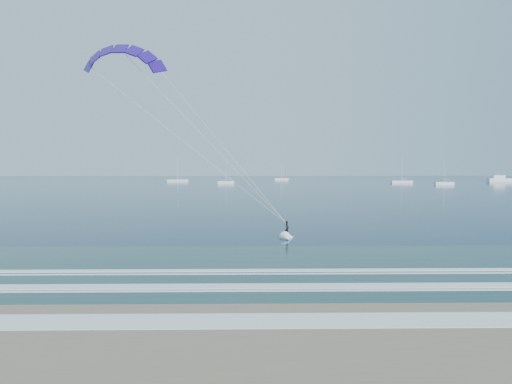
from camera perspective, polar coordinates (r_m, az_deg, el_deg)
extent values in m
plane|color=#072840|center=(21.62, -17.73, -15.01)|extent=(900.00, 900.00, 0.00)
cube|color=#1E423F|center=(29.09, -13.10, -10.28)|extent=(600.00, 22.00, 0.03)
cube|color=white|center=(22.99, -16.62, -13.82)|extent=(600.00, 0.90, 0.07)
cube|color=white|center=(26.72, -14.26, -11.43)|extent=(600.00, 1.10, 0.07)
cube|color=white|center=(30.52, -12.50, -9.61)|extent=(600.00, 0.70, 0.07)
cube|color=white|center=(21.14, -18.14, -15.13)|extent=(600.00, 2.00, 0.02)
cube|color=#C2E71B|center=(44.62, 3.90, -5.61)|extent=(1.23, 0.40, 0.07)
imported|color=black|center=(44.51, 3.90, -4.60)|extent=(0.52, 0.64, 1.51)
cone|color=white|center=(43.32, 3.84, -5.80)|extent=(1.31, 1.74, 1.10)
cube|color=white|center=(273.07, 28.21, 1.31)|extent=(12.91, 3.44, 1.89)
cube|color=white|center=(272.56, 28.04, 1.70)|extent=(6.03, 2.76, 1.72)
cylinder|color=silver|center=(272.54, 28.05, 2.09)|extent=(0.16, 0.16, 2.00)
cube|color=white|center=(247.58, -9.78, 1.41)|extent=(10.88, 2.40, 1.20)
cylinder|color=silver|center=(247.51, -9.80, 3.07)|extent=(0.18, 0.18, 13.16)
cylinder|color=silver|center=(247.37, -9.51, 1.73)|extent=(2.60, 0.12, 0.12)
cube|color=white|center=(211.74, -3.79, 1.21)|extent=(7.23, 2.40, 1.20)
cylinder|color=silver|center=(211.66, -3.80, 2.59)|extent=(0.18, 0.18, 9.03)
cylinder|color=silver|center=(211.65, -3.47, 1.59)|extent=(2.60, 0.12, 0.12)
cube|color=white|center=(280.54, 3.19, 1.61)|extent=(8.29, 2.40, 1.20)
cylinder|color=silver|center=(280.47, 3.19, 2.76)|extent=(0.18, 0.18, 10.13)
cylinder|color=silver|center=(280.60, 3.44, 1.89)|extent=(2.60, 0.12, 0.12)
cube|color=white|center=(231.32, 17.75, 1.22)|extent=(10.11, 2.40, 1.20)
cylinder|color=silver|center=(231.25, 17.77, 2.90)|extent=(0.18, 0.18, 12.41)
cylinder|color=silver|center=(231.68, 18.03, 1.56)|extent=(2.60, 0.12, 0.12)
cube|color=white|center=(212.37, 22.45, 1.00)|extent=(7.97, 2.40, 1.20)
cylinder|color=silver|center=(212.28, 22.48, 2.47)|extent=(0.18, 0.18, 9.70)
cylinder|color=silver|center=(212.81, 22.75, 1.38)|extent=(2.60, 0.12, 0.12)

